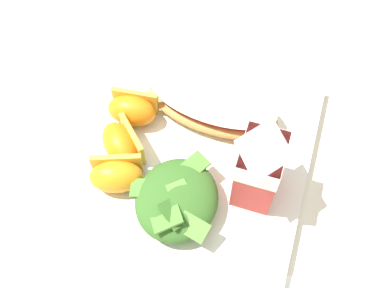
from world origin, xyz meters
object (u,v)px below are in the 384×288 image
Objects in this scene: orange_wedge_front at (132,110)px; orange_wedge_rear at (116,175)px; cheesy_pizza_bread at (212,104)px; orange_wedge_middle at (121,143)px; green_salad_pile at (177,199)px; milk_carton at (260,164)px; white_plate at (192,152)px.

orange_wedge_rear is at bearing 10.01° from orange_wedge_front.
cheesy_pizza_bread is 0.12m from orange_wedge_middle.
green_salad_pile is at bearing 84.03° from orange_wedge_rear.
orange_wedge_middle reaches higher than cheesy_pizza_bread.
cheesy_pizza_bread is at bearing -139.08° from milk_carton.
white_plate is 0.11m from milk_carton.
white_plate is 4.11× the size of orange_wedge_middle.
orange_wedge_middle and orange_wedge_rear have the same top height.
milk_carton is 1.62× the size of orange_wedge_middle.
cheesy_pizza_bread is at bearing 135.92° from orange_wedge_middle.
orange_wedge_front is (-0.02, -0.08, 0.03)m from white_plate.
orange_wedge_front is at bearing -169.99° from orange_wedge_rear.
orange_wedge_front is at bearing -137.14° from green_salad_pile.
orange_wedge_middle is (0.03, -0.08, 0.03)m from white_plate.
orange_wedge_middle is 0.04m from orange_wedge_rear.
cheesy_pizza_bread is 1.64× the size of green_salad_pile.
milk_carton is (-0.05, 0.08, 0.04)m from green_salad_pile.
milk_carton is 0.16m from orange_wedge_rear.
orange_wedge_middle is at bearing -165.49° from orange_wedge_rear.
milk_carton is at bearing 122.23° from green_salad_pile.
cheesy_pizza_bread is (-0.06, 0.01, 0.03)m from white_plate.
orange_wedge_middle is (-0.05, -0.08, -0.00)m from green_salad_pile.
milk_carton is at bearing 40.92° from cheesy_pizza_bread.
orange_wedge_rear is (-0.01, -0.07, -0.00)m from green_salad_pile.
orange_wedge_rear is at bearing -30.25° from cheesy_pizza_bread.
white_plate is 0.10m from orange_wedge_rear.
cheesy_pizza_bread is 2.59× the size of orange_wedge_middle.
orange_wedge_middle is (0.05, 0.01, 0.00)m from orange_wedge_front.
white_plate is 2.55× the size of milk_carton.
orange_wedge_front is at bearing -102.94° from white_plate.
green_salad_pile is 0.10m from orange_wedge_middle.
milk_carton is 0.18m from orange_wedge_front.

